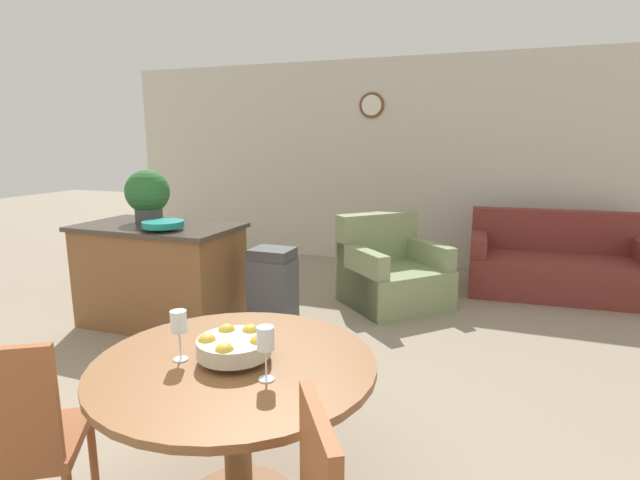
% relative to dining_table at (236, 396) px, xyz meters
% --- Properties ---
extents(wall_back, '(8.00, 0.09, 2.70)m').
position_rel_dining_table_xyz_m(wall_back, '(-0.39, 4.88, 0.79)').
color(wall_back, beige).
rests_on(wall_back, ground_plane).
extents(dining_table, '(1.23, 1.23, 0.73)m').
position_rel_dining_table_xyz_m(dining_table, '(0.00, 0.00, 0.00)').
color(dining_table, brown).
rests_on(dining_table, ground_plane).
extents(dining_chair_near_left, '(0.58, 0.58, 0.95)m').
position_rel_dining_table_xyz_m(dining_chair_near_left, '(-0.67, -0.52, -0.04)').
color(dining_chair_near_left, brown).
rests_on(dining_chair_near_left, ground_plane).
extents(fruit_bowl, '(0.32, 0.32, 0.13)m').
position_rel_dining_table_xyz_m(fruit_bowl, '(-0.00, 0.00, 0.23)').
color(fruit_bowl, '#B7B29E').
rests_on(fruit_bowl, dining_table).
extents(wine_glass_left, '(0.07, 0.07, 0.22)m').
position_rel_dining_table_xyz_m(wine_glass_left, '(-0.22, -0.07, 0.33)').
color(wine_glass_left, silver).
rests_on(wine_glass_left, dining_table).
extents(wine_glass_right, '(0.07, 0.07, 0.22)m').
position_rel_dining_table_xyz_m(wine_glass_right, '(0.21, -0.11, 0.33)').
color(wine_glass_right, silver).
rests_on(wine_glass_right, dining_table).
extents(kitchen_island, '(1.42, 0.81, 0.92)m').
position_rel_dining_table_xyz_m(kitchen_island, '(-1.84, 1.83, -0.10)').
color(kitchen_island, brown).
rests_on(kitchen_island, ground_plane).
extents(teal_bowl, '(0.34, 0.34, 0.07)m').
position_rel_dining_table_xyz_m(teal_bowl, '(-1.63, 1.65, 0.40)').
color(teal_bowl, teal).
rests_on(teal_bowl, kitchen_island).
extents(potted_plant, '(0.40, 0.40, 0.48)m').
position_rel_dining_table_xyz_m(potted_plant, '(-2.02, 1.95, 0.61)').
color(potted_plant, '#4C4C51').
rests_on(potted_plant, kitchen_island).
extents(trash_bin, '(0.36, 0.30, 0.77)m').
position_rel_dining_table_xyz_m(trash_bin, '(-0.76, 1.93, -0.19)').
color(trash_bin, '#47474C').
rests_on(trash_bin, ground_plane).
extents(couch, '(1.87, 1.01, 0.88)m').
position_rel_dining_table_xyz_m(couch, '(1.62, 4.11, -0.27)').
color(couch, maroon).
rests_on(couch, ground_plane).
extents(armchair, '(1.25, 1.25, 0.90)m').
position_rel_dining_table_xyz_m(armchair, '(0.00, 3.12, -0.26)').
color(armchair, gray).
rests_on(armchair, ground_plane).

